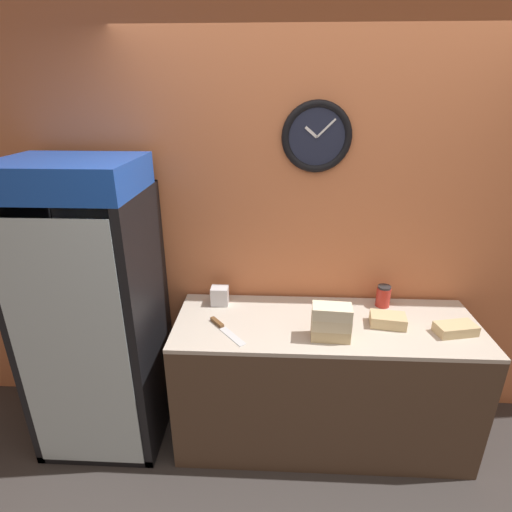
# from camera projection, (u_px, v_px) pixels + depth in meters

# --- Properties ---
(wall_back) EXTENTS (5.20, 0.10, 2.70)m
(wall_back) POSITION_uv_depth(u_px,v_px,m) (325.00, 227.00, 2.56)
(wall_back) COLOR #D17547
(wall_back) RESTS_ON ground_plane
(prep_counter) EXTENTS (1.83, 0.65, 0.87)m
(prep_counter) POSITION_uv_depth(u_px,v_px,m) (322.00, 381.00, 2.57)
(prep_counter) COLOR #4C3828
(prep_counter) RESTS_ON ground_plane
(beverage_cooler) EXTENTS (0.73, 0.67, 1.84)m
(beverage_cooler) POSITION_uv_depth(u_px,v_px,m) (96.00, 295.00, 2.45)
(beverage_cooler) COLOR black
(beverage_cooler) RESTS_ON ground_plane
(sandwich_stack_bottom) EXTENTS (0.22, 0.13, 0.07)m
(sandwich_stack_bottom) POSITION_uv_depth(u_px,v_px,m) (330.00, 333.00, 2.24)
(sandwich_stack_bottom) COLOR tan
(sandwich_stack_bottom) RESTS_ON prep_counter
(sandwich_stack_middle) EXTENTS (0.22, 0.13, 0.07)m
(sandwich_stack_middle) POSITION_uv_depth(u_px,v_px,m) (331.00, 322.00, 2.21)
(sandwich_stack_middle) COLOR beige
(sandwich_stack_middle) RESTS_ON sandwich_stack_bottom
(sandwich_stack_top) EXTENTS (0.22, 0.13, 0.07)m
(sandwich_stack_top) POSITION_uv_depth(u_px,v_px,m) (332.00, 311.00, 2.19)
(sandwich_stack_top) COLOR beige
(sandwich_stack_top) RESTS_ON sandwich_stack_middle
(sandwich_flat_left) EXTENTS (0.25, 0.16, 0.06)m
(sandwich_flat_left) POSITION_uv_depth(u_px,v_px,m) (456.00, 329.00, 2.28)
(sandwich_flat_left) COLOR tan
(sandwich_flat_left) RESTS_ON prep_counter
(sandwich_flat_right) EXTENTS (0.22, 0.15, 0.07)m
(sandwich_flat_right) POSITION_uv_depth(u_px,v_px,m) (388.00, 320.00, 2.36)
(sandwich_flat_right) COLOR tan
(sandwich_flat_right) RESTS_ON prep_counter
(chefs_knife) EXTENTS (0.24, 0.28, 0.02)m
(chefs_knife) POSITION_uv_depth(u_px,v_px,m) (222.00, 327.00, 2.34)
(chefs_knife) COLOR silver
(chefs_knife) RESTS_ON prep_counter
(condiment_jar) EXTENTS (0.09, 0.09, 0.14)m
(condiment_jar) POSITION_uv_depth(u_px,v_px,m) (383.00, 296.00, 2.57)
(condiment_jar) COLOR #B72D23
(condiment_jar) RESTS_ON prep_counter
(napkin_dispenser) EXTENTS (0.11, 0.09, 0.12)m
(napkin_dispenser) POSITION_uv_depth(u_px,v_px,m) (220.00, 296.00, 2.59)
(napkin_dispenser) COLOR silver
(napkin_dispenser) RESTS_ON prep_counter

